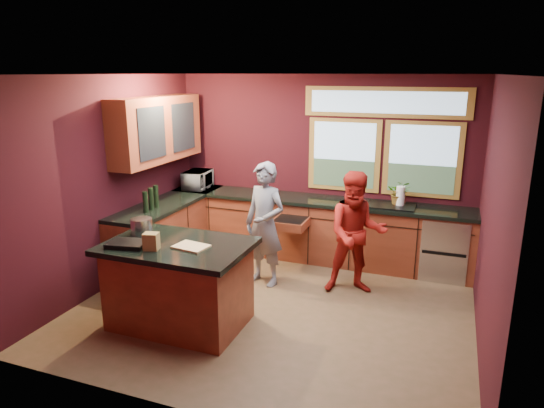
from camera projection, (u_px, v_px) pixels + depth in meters
The scene contains 14 objects.
floor at pixel (275, 307), 5.82m from camera, with size 4.50×4.50×0.00m, color brown.
room_shell at pixel (238, 151), 5.84m from camera, with size 4.52×4.02×2.71m.
back_counter at pixel (327, 230), 7.17m from camera, with size 4.50×0.64×0.93m.
left_counter at pixel (171, 231), 7.13m from camera, with size 0.64×2.30×0.93m.
island at pixel (179, 284), 5.32m from camera, with size 1.55×1.05×0.95m.
person_grey at pixel (265, 224), 6.29m from camera, with size 0.59×0.39×1.63m, color slate.
person_red at pixel (356, 233), 6.03m from camera, with size 0.76×0.59×1.56m, color #9D1812.
microwave at pixel (198, 180), 7.69m from camera, with size 0.51×0.35×0.28m, color #999999.
potted_plant at pixel (400, 193), 6.71m from camera, with size 0.32×0.28×0.35m, color #999999.
paper_towel at pixel (400, 196), 6.66m from camera, with size 0.12×0.12×0.28m, color white.
cutting_board at pixel (191, 247), 5.08m from camera, with size 0.35×0.25×0.02m, color tan.
stock_pot at pixel (142, 226), 5.49m from camera, with size 0.24×0.24×0.18m, color silver.
paper_bag at pixel (151, 241), 5.00m from camera, with size 0.15×0.12×0.18m, color brown.
black_tray at pixel (128, 244), 5.11m from camera, with size 0.40×0.28×0.05m, color black.
Camera 1 is at (1.82, -4.97, 2.72)m, focal length 32.00 mm.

